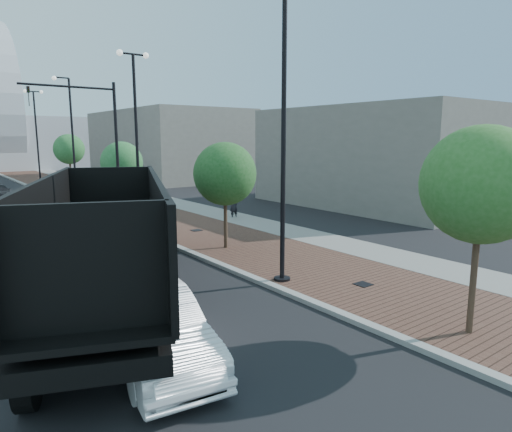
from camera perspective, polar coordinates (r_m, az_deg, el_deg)
sidewalk at (r=43.38m, az=-20.07°, el=2.87°), size 7.00×140.00×0.12m
concrete_strip at (r=44.23m, az=-16.73°, el=3.18°), size 2.40×140.00×0.13m
curb at (r=42.50m, az=-24.58°, el=2.46°), size 0.30×140.00×0.14m
dump_truck at (r=16.21m, az=-17.76°, el=-2.22°), size 7.82×13.96×3.86m
white_sedan at (r=10.38m, az=-12.85°, el=-13.55°), size 2.36×5.06×1.61m
pedestrian at (r=27.38m, az=-2.84°, el=1.35°), size 0.66×0.47×1.68m
streetlight_1 at (r=14.73m, az=3.12°, el=7.73°), size 1.44×0.56×9.21m
streetlight_2 at (r=25.16m, az=-14.80°, el=9.39°), size 1.72×0.56×9.28m
streetlight_3 at (r=36.51m, az=-22.21°, el=8.28°), size 1.44×0.56×9.21m
streetlight_4 at (r=48.22m, az=-25.87°, el=8.81°), size 1.72×0.56×9.28m
traffic_mast at (r=27.66m, az=-18.97°, el=9.53°), size 5.09×0.20×8.00m
tree_0 at (r=11.93m, az=26.52°, el=3.52°), size 2.81×2.81×5.20m
tree_1 at (r=19.51m, az=-3.85°, el=5.30°), size 2.71×2.71×4.71m
tree_2 at (r=30.26m, az=-16.48°, el=6.48°), size 2.65×2.65×4.65m
tree_3 at (r=41.67m, az=-22.43°, el=7.78°), size 2.55×2.53×5.19m
commercial_block_ne at (r=57.03m, az=-11.16°, el=8.78°), size 12.00×22.00×8.00m
commercial_block_e at (r=34.39m, az=14.87°, el=7.22°), size 10.00×16.00×7.00m
utility_cover_1 at (r=15.43m, az=13.35°, el=-8.36°), size 0.50×0.50×0.02m
utility_cover_2 at (r=23.72m, az=-7.51°, el=-1.79°), size 0.50×0.50×0.02m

